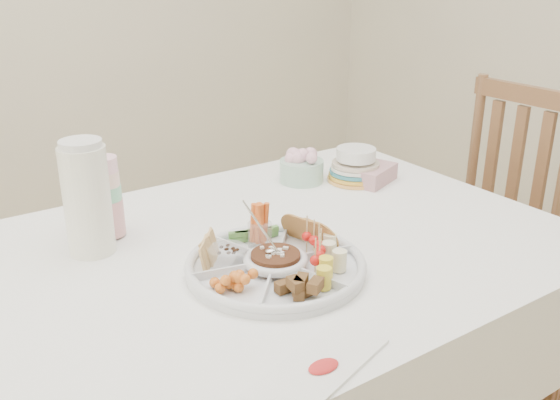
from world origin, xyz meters
TOP-DOWN VIEW (x-y plane):
  - dining_table at (0.00, 0.00)m, footprint 1.52×1.02m
  - chair at (0.93, 0.08)m, footprint 0.43×0.43m
  - party_tray at (-0.02, -0.13)m, footprint 0.46×0.46m
  - bean_dip at (-0.02, -0.13)m, footprint 0.13×0.13m
  - tortillas at (0.11, -0.09)m, footprint 0.13×0.13m
  - carrot_cucumber at (0.01, 0.00)m, footprint 0.13×0.13m
  - pita_raisins at (-0.11, -0.04)m, footprint 0.14×0.14m
  - cherries at (-0.14, -0.16)m, footprint 0.12×0.12m
  - granola_chunks at (-0.05, -0.25)m, footprint 0.12×0.12m
  - banana_tomato at (0.08, -0.21)m, footprint 0.12×0.12m
  - cup_stack at (-0.24, 0.25)m, footprint 0.09×0.09m
  - thermos at (-0.30, 0.20)m, footprint 0.12×0.12m
  - flower_bowl at (0.37, 0.30)m, footprint 0.16×0.16m
  - napkin_stack at (0.53, 0.19)m, footprint 0.18×0.17m
  - plate_stack at (0.50, 0.22)m, footprint 0.18×0.18m
  - placemat at (-0.17, -0.45)m, footprint 0.35×0.21m

SIDE VIEW (x-z plane):
  - dining_table at x=0.00m, z-range 0.00..0.76m
  - chair at x=0.93m, z-range 0.00..1.01m
  - placemat at x=-0.17m, z-range 0.76..0.76m
  - party_tray at x=-0.02m, z-range 0.76..0.80m
  - napkin_stack at x=0.53m, z-range 0.76..0.81m
  - bean_dip at x=-0.02m, z-range 0.77..0.81m
  - cherries at x=-0.14m, z-range 0.77..0.81m
  - granola_chunks at x=-0.05m, z-range 0.77..0.82m
  - tortillas at x=0.11m, z-range 0.77..0.83m
  - pita_raisins at x=-0.11m, z-range 0.77..0.83m
  - flower_bowl at x=0.37m, z-range 0.76..0.86m
  - plate_stack at x=0.50m, z-range 0.76..0.86m
  - banana_tomato at x=0.08m, z-range 0.78..0.86m
  - carrot_cucumber at x=0.01m, z-range 0.77..0.87m
  - cup_stack at x=-0.24m, z-range 0.76..0.95m
  - thermos at x=-0.30m, z-range 0.76..1.03m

